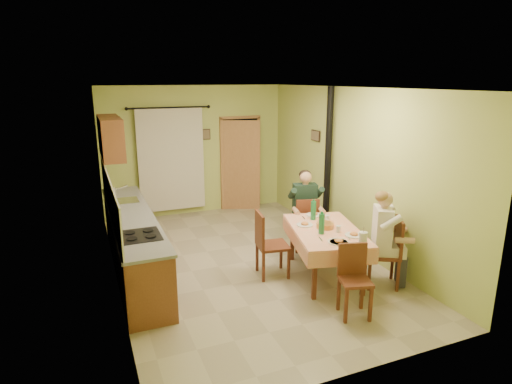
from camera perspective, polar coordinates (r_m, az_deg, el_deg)
name	(u,v)px	position (r m, az deg, el deg)	size (l,w,h in m)	color
floor	(244,262)	(7.15, -1.57, -9.33)	(4.00, 6.00, 0.01)	tan
room_shell	(244,153)	(6.62, -1.68, 5.19)	(4.04, 6.04, 2.82)	#BFCF6A
kitchen_run	(133,241)	(6.97, -16.10, -6.31)	(0.64, 3.64, 1.56)	brown
upper_cabinets	(110,137)	(7.88, -18.83, 6.93)	(0.35, 1.40, 0.70)	brown
curtain	(171,159)	(9.32, -11.22, 4.29)	(1.70, 0.07, 2.22)	black
doorway	(241,164)	(9.79, -2.01, 3.81)	(0.96, 0.35, 2.15)	black
dining_table	(325,253)	(6.62, 9.16, -7.98)	(1.34, 1.80, 0.76)	#EE9E7B
tableware	(329,227)	(6.39, 9.74, -4.61)	(0.68, 1.66, 0.33)	white
chair_far	(304,234)	(7.61, 6.48, -5.53)	(0.49, 0.49, 0.96)	#5C2A19
chair_near	(354,294)	(5.70, 12.95, -13.16)	(0.46, 0.46, 0.92)	#5C2A19
chair_right	(383,266)	(6.58, 16.51, -9.44)	(0.62, 0.62, 1.02)	#5C2A19
chair_left	(271,257)	(6.61, 2.08, -8.68)	(0.51, 0.51, 1.02)	#5C2A19
man_far	(305,201)	(7.44, 6.58, -1.24)	(0.64, 0.55, 1.39)	#192D23
man_right	(385,228)	(6.36, 16.76, -4.61)	(0.62, 0.65, 1.39)	silver
stove_flue	(327,183)	(8.14, 9.43, 1.13)	(0.24, 0.24, 2.80)	black
picture_back	(206,134)	(9.50, -6.68, 7.64)	(0.19, 0.03, 0.23)	black
picture_right	(316,136)	(8.53, 7.95, 7.46)	(0.03, 0.31, 0.21)	brown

